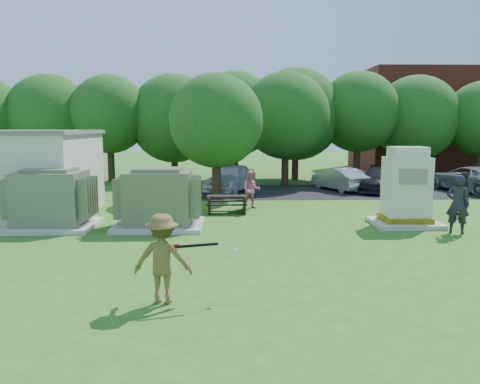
{
  "coord_description": "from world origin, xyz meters",
  "views": [
    {
      "loc": [
        -0.35,
        -11.54,
        3.44
      ],
      "look_at": [
        0.0,
        4.0,
        1.3
      ],
      "focal_mm": 35.0,
      "sensor_mm": 36.0,
      "label": 1
    }
  ],
  "objects_px": {
    "generator_cabinet": "(406,191)",
    "car_silver_b": "(469,179)",
    "transformer_left": "(51,200)",
    "person_at_picnic": "(251,190)",
    "car_silver_a": "(339,179)",
    "person_walking_right": "(464,194)",
    "batter": "(163,259)",
    "person_by_generator": "(458,204)",
    "transformer_right": "(159,200)",
    "car_white": "(231,177)",
    "car_dark": "(379,180)",
    "picnic_table": "(227,202)"
  },
  "relations": [
    {
      "from": "batter",
      "to": "car_dark",
      "type": "relative_size",
      "value": 0.4
    },
    {
      "from": "car_white",
      "to": "car_silver_a",
      "type": "relative_size",
      "value": 1.16
    },
    {
      "from": "transformer_left",
      "to": "picnic_table",
      "type": "relative_size",
      "value": 1.82
    },
    {
      "from": "car_white",
      "to": "transformer_left",
      "type": "bearing_deg",
      "value": -102.2
    },
    {
      "from": "car_silver_a",
      "to": "car_dark",
      "type": "bearing_deg",
      "value": 146.19
    },
    {
      "from": "car_dark",
      "to": "car_white",
      "type": "bearing_deg",
      "value": -156.76
    },
    {
      "from": "transformer_left",
      "to": "car_silver_a",
      "type": "height_order",
      "value": "transformer_left"
    },
    {
      "from": "transformer_right",
      "to": "generator_cabinet",
      "type": "bearing_deg",
      "value": 0.93
    },
    {
      "from": "car_white",
      "to": "car_silver_a",
      "type": "xyz_separation_m",
      "value": [
        6.0,
        0.22,
        -0.12
      ]
    },
    {
      "from": "transformer_right",
      "to": "car_white",
      "type": "bearing_deg",
      "value": 74.9
    },
    {
      "from": "car_white",
      "to": "generator_cabinet",
      "type": "bearing_deg",
      "value": -34.41
    },
    {
      "from": "transformer_left",
      "to": "person_by_generator",
      "type": "distance_m",
      "value": 13.64
    },
    {
      "from": "person_by_generator",
      "to": "person_walking_right",
      "type": "distance_m",
      "value": 3.68
    },
    {
      "from": "person_at_picnic",
      "to": "car_white",
      "type": "xyz_separation_m",
      "value": [
        -0.87,
        5.54,
        -0.06
      ]
    },
    {
      "from": "transformer_right",
      "to": "car_dark",
      "type": "relative_size",
      "value": 0.67
    },
    {
      "from": "transformer_right",
      "to": "person_by_generator",
      "type": "relative_size",
      "value": 1.55
    },
    {
      "from": "car_dark",
      "to": "person_by_generator",
      "type": "bearing_deg",
      "value": -68.98
    },
    {
      "from": "batter",
      "to": "transformer_left",
      "type": "bearing_deg",
      "value": -52.22
    },
    {
      "from": "car_white",
      "to": "car_dark",
      "type": "relative_size",
      "value": 0.99
    },
    {
      "from": "person_by_generator",
      "to": "car_silver_b",
      "type": "xyz_separation_m",
      "value": [
        5.57,
        10.03,
        -0.28
      ]
    },
    {
      "from": "generator_cabinet",
      "to": "batter",
      "type": "relative_size",
      "value": 1.56
    },
    {
      "from": "car_silver_a",
      "to": "car_silver_b",
      "type": "bearing_deg",
      "value": 152.98
    },
    {
      "from": "generator_cabinet",
      "to": "person_at_picnic",
      "type": "xyz_separation_m",
      "value": [
        -5.3,
        3.6,
        -0.41
      ]
    },
    {
      "from": "person_at_picnic",
      "to": "car_white",
      "type": "bearing_deg",
      "value": 98.85
    },
    {
      "from": "person_by_generator",
      "to": "generator_cabinet",
      "type": "bearing_deg",
      "value": -18.01
    },
    {
      "from": "transformer_right",
      "to": "generator_cabinet",
      "type": "height_order",
      "value": "generator_cabinet"
    },
    {
      "from": "generator_cabinet",
      "to": "person_walking_right",
      "type": "height_order",
      "value": "generator_cabinet"
    },
    {
      "from": "person_walking_right",
      "to": "car_silver_b",
      "type": "distance_m",
      "value": 7.8
    },
    {
      "from": "generator_cabinet",
      "to": "car_white",
      "type": "relative_size",
      "value": 0.63
    },
    {
      "from": "car_silver_a",
      "to": "car_dark",
      "type": "distance_m",
      "value": 2.11
    },
    {
      "from": "transformer_left",
      "to": "person_at_picnic",
      "type": "bearing_deg",
      "value": 27.89
    },
    {
      "from": "transformer_left",
      "to": "person_at_picnic",
      "type": "xyz_separation_m",
      "value": [
        7.07,
        3.74,
        -0.16
      ]
    },
    {
      "from": "batter",
      "to": "person_walking_right",
      "type": "relative_size",
      "value": 1.04
    },
    {
      "from": "car_white",
      "to": "car_silver_a",
      "type": "bearing_deg",
      "value": 23.63
    },
    {
      "from": "generator_cabinet",
      "to": "car_silver_b",
      "type": "distance_m",
      "value": 11.05
    },
    {
      "from": "car_silver_a",
      "to": "car_silver_b",
      "type": "xyz_separation_m",
      "value": [
        6.95,
        -0.65,
        0.06
      ]
    },
    {
      "from": "person_by_generator",
      "to": "person_walking_right",
      "type": "bearing_deg",
      "value": -90.01
    },
    {
      "from": "car_silver_b",
      "to": "car_silver_a",
      "type": "bearing_deg",
      "value": -21.27
    },
    {
      "from": "generator_cabinet",
      "to": "car_white",
      "type": "height_order",
      "value": "generator_cabinet"
    },
    {
      "from": "picnic_table",
      "to": "person_at_picnic",
      "type": "distance_m",
      "value": 1.46
    },
    {
      "from": "generator_cabinet",
      "to": "person_by_generator",
      "type": "height_order",
      "value": "generator_cabinet"
    },
    {
      "from": "batter",
      "to": "transformer_right",
      "type": "bearing_deg",
      "value": -77.41
    },
    {
      "from": "picnic_table",
      "to": "person_walking_right",
      "type": "distance_m",
      "value": 9.4
    },
    {
      "from": "car_silver_b",
      "to": "person_walking_right",
      "type": "bearing_deg",
      "value": 45.34
    },
    {
      "from": "picnic_table",
      "to": "person_at_picnic",
      "type": "bearing_deg",
      "value": 43.27
    },
    {
      "from": "transformer_left",
      "to": "car_white",
      "type": "distance_m",
      "value": 11.16
    },
    {
      "from": "transformer_left",
      "to": "picnic_table",
      "type": "distance_m",
      "value": 6.67
    },
    {
      "from": "picnic_table",
      "to": "car_white",
      "type": "bearing_deg",
      "value": 88.61
    },
    {
      "from": "transformer_left",
      "to": "picnic_table",
      "type": "bearing_deg",
      "value": 24.67
    },
    {
      "from": "picnic_table",
      "to": "car_silver_a",
      "type": "height_order",
      "value": "car_silver_a"
    }
  ]
}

